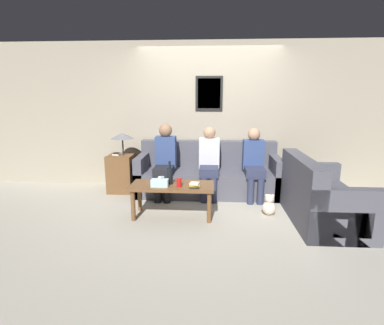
{
  "coord_description": "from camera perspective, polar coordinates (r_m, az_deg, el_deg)",
  "views": [
    {
      "loc": [
        0.05,
        -4.53,
        1.68
      ],
      "look_at": [
        -0.24,
        -0.07,
        0.66
      ],
      "focal_mm": 28.0,
      "sensor_mm": 36.0,
      "label": 1
    }
  ],
  "objects": [
    {
      "name": "ground_plane",
      "position": [
        4.83,
        2.92,
        -7.58
      ],
      "size": [
        16.0,
        16.0,
        0.0
      ],
      "primitive_type": "plane",
      "color": "#ADA899"
    },
    {
      "name": "soda_can",
      "position": [
        4.04,
        -2.49,
        -3.81
      ],
      "size": [
        0.07,
        0.07,
        0.12
      ],
      "color": "red",
      "rests_on": "coffee_table"
    },
    {
      "name": "couch_main",
      "position": [
        5.22,
        3.04,
        -2.5
      ],
      "size": [
        2.4,
        0.84,
        0.88
      ],
      "color": "#4C4C56",
      "rests_on": "ground_plane"
    },
    {
      "name": "person_left",
      "position": [
        5.0,
        -5.16,
        0.82
      ],
      "size": [
        0.34,
        0.64,
        1.21
      ],
      "color": "black",
      "rests_on": "ground_plane"
    },
    {
      "name": "drinking_glass",
      "position": [
        4.24,
        -5.74,
        -3.28
      ],
      "size": [
        0.07,
        0.07,
        0.09
      ],
      "color": "silver",
      "rests_on": "coffee_table"
    },
    {
      "name": "side_table_with_lamp",
      "position": [
        5.4,
        -13.3,
        -1.22
      ],
      "size": [
        0.46,
        0.43,
        1.04
      ],
      "color": "brown",
      "rests_on": "ground_plane"
    },
    {
      "name": "wall_back",
      "position": [
        5.49,
        3.22,
        8.85
      ],
      "size": [
        9.0,
        0.08,
        2.6
      ],
      "color": "#9E937F",
      "rests_on": "ground_plane"
    },
    {
      "name": "couch_side",
      "position": [
        4.39,
        23.23,
        -6.54
      ],
      "size": [
        0.84,
        1.42,
        0.88
      ],
      "rotation": [
        0.0,
        0.0,
        1.57
      ],
      "color": "#4C4C56",
      "rests_on": "ground_plane"
    },
    {
      "name": "person_middle",
      "position": [
        4.97,
        3.28,
        0.48
      ],
      "size": [
        0.34,
        0.62,
        1.16
      ],
      "color": "#2D334C",
      "rests_on": "ground_plane"
    },
    {
      "name": "wine_bottle",
      "position": [
        4.16,
        -4.25,
        -2.46
      ],
      "size": [
        0.08,
        0.08,
        0.32
      ],
      "color": "black",
      "rests_on": "coffee_table"
    },
    {
      "name": "coffee_table",
      "position": [
        4.18,
        -3.75,
        -5.12
      ],
      "size": [
        1.15,
        0.49,
        0.47
      ],
      "color": "brown",
      "rests_on": "ground_plane"
    },
    {
      "name": "person_right",
      "position": [
        5.0,
        11.7,
        0.25
      ],
      "size": [
        0.34,
        0.62,
        1.14
      ],
      "color": "#2D334C",
      "rests_on": "ground_plane"
    },
    {
      "name": "book_stack",
      "position": [
        4.01,
        0.49,
        -4.32
      ],
      "size": [
        0.14,
        0.14,
        0.07
      ],
      "color": "black",
      "rests_on": "coffee_table"
    },
    {
      "name": "tissue_box",
      "position": [
        4.07,
        -6.17,
        -3.85
      ],
      "size": [
        0.23,
        0.12,
        0.14
      ],
      "color": "silver",
      "rests_on": "coffee_table"
    },
    {
      "name": "teddy_bear",
      "position": [
        4.45,
        14.48,
        -7.98
      ],
      "size": [
        0.2,
        0.2,
        0.31
      ],
      "color": "beige",
      "rests_on": "ground_plane"
    }
  ]
}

